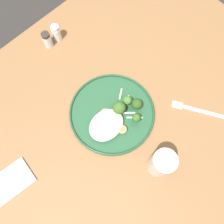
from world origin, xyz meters
TOP-DOWN VIEW (x-y plane):
  - ground at (0.00, 0.00)m, footprint 6.00×6.00m
  - wooden_dining_table at (0.00, 0.00)m, footprint 1.40×1.00m
  - dinner_plate at (-0.05, -0.02)m, footprint 0.29×0.29m
  - noodle_bed at (0.00, -0.00)m, footprint 0.12×0.10m
  - seared_scallop_left_edge at (-0.01, -0.00)m, footprint 0.04×0.04m
  - seared_scallop_front_small at (-0.03, 0.05)m, footprint 0.03×0.03m
  - seared_scallop_right_edge at (0.02, -0.01)m, footprint 0.03×0.03m
  - seared_scallop_tiny_bay at (-0.03, -0.03)m, footprint 0.03×0.03m
  - broccoli_floret_beside_noodles at (-0.07, -0.01)m, footprint 0.04×0.04m
  - broccoli_floret_near_rim at (-0.12, 0.02)m, footprint 0.04×0.04m
  - broccoli_floret_right_tilted at (-0.11, -0.01)m, footprint 0.03×0.03m
  - broccoli_floret_left_leaning at (-0.08, 0.05)m, footprint 0.03×0.03m
  - onion_sliver_short_strip at (-0.12, -0.05)m, footprint 0.04×0.03m
  - onion_sliver_pale_crescent at (-0.08, 0.02)m, footprint 0.04×0.04m
  - onion_sliver_curled_piece at (-0.09, 0.05)m, footprint 0.04×0.04m
  - onion_sliver_long_sliver at (-0.12, -0.01)m, footprint 0.02×0.04m
  - water_glass at (-0.03, 0.21)m, footprint 0.07×0.07m
  - dinner_fork at (-0.26, 0.17)m, footprint 0.11×0.17m
  - folded_napkin at (0.34, -0.08)m, footprint 0.16×0.11m
  - salt_shaker at (-0.11, -0.38)m, footprint 0.03×0.03m
  - pepper_shaker at (-0.07, -0.38)m, footprint 0.03×0.03m

SIDE VIEW (x-z plane):
  - ground at x=0.00m, z-range 0.00..0.00m
  - wooden_dining_table at x=0.00m, z-range 0.29..1.03m
  - dinner_fork at x=-0.26m, z-range 0.74..0.74m
  - folded_napkin at x=0.34m, z-range 0.74..0.75m
  - dinner_plate at x=-0.05m, z-range 0.74..0.76m
  - onion_sliver_short_strip at x=-0.12m, z-range 0.75..0.76m
  - onion_sliver_pale_crescent at x=-0.08m, z-range 0.75..0.76m
  - onion_sliver_curled_piece at x=-0.09m, z-range 0.75..0.76m
  - onion_sliver_long_sliver at x=-0.12m, z-range 0.75..0.76m
  - seared_scallop_tiny_bay at x=-0.03m, z-range 0.75..0.77m
  - seared_scallop_left_edge at x=-0.01m, z-range 0.75..0.77m
  - seared_scallop_right_edge at x=0.02m, z-range 0.75..0.77m
  - seared_scallop_front_small at x=-0.03m, z-range 0.75..0.77m
  - noodle_bed at x=0.00m, z-range 0.75..0.78m
  - salt_shaker at x=-0.11m, z-range 0.74..0.81m
  - pepper_shaker at x=-0.07m, z-range 0.74..0.81m
  - broccoli_floret_near_rim at x=-0.12m, z-range 0.75..0.80m
  - broccoli_floret_left_leaning at x=-0.08m, z-range 0.76..0.80m
  - broccoli_floret_right_tilted at x=-0.11m, z-range 0.76..0.81m
  - broccoli_floret_beside_noodles at x=-0.07m, z-range 0.76..0.81m
  - water_glass at x=-0.03m, z-range 0.73..0.86m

